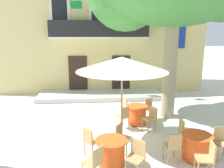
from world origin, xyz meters
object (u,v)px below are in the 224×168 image
(cafe_chair_near_tree_2, at_px, (173,145))
(cafe_chair_middle_3, at_px, (151,117))
(cafe_chair_front_1, at_px, (137,155))
(cafe_chair_near_tree_3, at_px, (208,157))
(cafe_chair_middle_2, at_px, (123,116))
(cafe_table_front, at_px, (111,152))
(cafe_chair_near_tree_1, at_px, (184,131))
(cafe_table_near_tree, at_px, (196,147))
(cafe_umbrella, at_px, (122,64))
(cafe_chair_near_tree_0, at_px, (221,141))
(cafe_chair_middle_1, at_px, (127,106))
(cafe_chair_front_0, at_px, (95,161))
(cafe_chair_front_3, at_px, (90,140))
(cafe_chair_middle_0, at_px, (150,108))
(cafe_chair_front_2, at_px, (122,136))

(cafe_chair_near_tree_2, height_order, cafe_chair_middle_3, same)
(cafe_chair_middle_3, bearing_deg, cafe_chair_front_1, -111.93)
(cafe_chair_near_tree_3, height_order, cafe_chair_middle_2, same)
(cafe_table_front, bearing_deg, cafe_chair_near_tree_3, -15.44)
(cafe_chair_near_tree_1, xyz_separation_m, cafe_chair_near_tree_3, (-0.04, -1.50, 0.00))
(cafe_chair_near_tree_2, bearing_deg, cafe_table_near_tree, 9.00)
(cafe_table_near_tree, bearing_deg, cafe_umbrella, 147.58)
(cafe_chair_near_tree_0, xyz_separation_m, cafe_umbrella, (-2.76, 1.24, 2.08))
(cafe_chair_near_tree_2, xyz_separation_m, cafe_chair_middle_2, (-1.06, 2.33, 0.00))
(cafe_chair_near_tree_1, distance_m, cafe_table_front, 2.55)
(cafe_chair_middle_1, relative_size, cafe_chair_front_1, 1.00)
(cafe_chair_front_0, distance_m, cafe_chair_front_1, 1.08)
(cafe_chair_near_tree_1, bearing_deg, cafe_umbrella, 165.14)
(cafe_table_front, height_order, cafe_chair_front_0, cafe_chair_front_0)
(cafe_chair_near_tree_1, bearing_deg, cafe_chair_near_tree_3, -91.37)
(cafe_table_near_tree, bearing_deg, cafe_chair_near_tree_1, 93.53)
(cafe_chair_middle_1, height_order, cafe_table_front, cafe_chair_middle_1)
(cafe_table_front, xyz_separation_m, cafe_chair_front_1, (0.62, -0.43, 0.14))
(cafe_umbrella, bearing_deg, cafe_chair_middle_1, 76.89)
(cafe_chair_near_tree_1, height_order, cafe_chair_near_tree_3, same)
(cafe_chair_middle_1, bearing_deg, cafe_chair_front_3, -117.05)
(cafe_chair_front_1, xyz_separation_m, cafe_chair_front_3, (-1.19, 0.93, 0.00))
(cafe_chair_near_tree_0, bearing_deg, cafe_chair_middle_0, 113.48)
(cafe_chair_middle_1, relative_size, cafe_chair_middle_2, 1.00)
(cafe_table_near_tree, xyz_separation_m, cafe_umbrella, (-2.00, 1.27, 2.22))
(cafe_chair_near_tree_3, height_order, cafe_chair_front_2, same)
(cafe_chair_near_tree_3, relative_size, cafe_chair_front_3, 1.00)
(cafe_chair_near_tree_0, distance_m, cafe_table_front, 3.21)
(cafe_chair_middle_2, xyz_separation_m, cafe_umbrella, (-0.19, -0.94, 2.08))
(cafe_table_near_tree, distance_m, cafe_chair_front_2, 2.15)
(cafe_chair_middle_2, bearing_deg, cafe_chair_near_tree_1, -39.66)
(cafe_chair_near_tree_1, bearing_deg, cafe_chair_middle_3, 121.28)
(cafe_chair_front_2, bearing_deg, cafe_chair_middle_1, 78.77)
(cafe_table_near_tree, height_order, cafe_chair_middle_1, cafe_chair_middle_1)
(cafe_chair_middle_2, relative_size, cafe_chair_front_1, 1.00)
(cafe_chair_middle_2, distance_m, cafe_chair_front_3, 2.19)
(cafe_chair_middle_0, bearing_deg, cafe_umbrella, -128.92)
(cafe_chair_middle_1, bearing_deg, cafe_chair_front_0, -108.91)
(cafe_chair_near_tree_1, bearing_deg, cafe_chair_near_tree_2, -128.74)
(cafe_table_front, bearing_deg, cafe_chair_middle_1, 74.83)
(cafe_chair_front_3, bearing_deg, cafe_umbrella, 40.58)
(cafe_table_near_tree, height_order, cafe_chair_middle_2, cafe_chair_middle_2)
(cafe_chair_middle_1, height_order, cafe_chair_front_1, same)
(cafe_table_near_tree, height_order, cafe_chair_front_0, cafe_chair_front_0)
(cafe_table_near_tree, bearing_deg, cafe_chair_middle_0, 100.39)
(cafe_chair_front_2, bearing_deg, cafe_table_near_tree, -15.04)
(cafe_chair_near_tree_1, relative_size, cafe_chair_middle_1, 1.00)
(cafe_chair_front_1, distance_m, cafe_chair_front_2, 1.11)
(cafe_table_front, bearing_deg, cafe_chair_middle_0, 59.03)
(cafe_chair_front_2, bearing_deg, cafe_chair_middle_0, 58.83)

